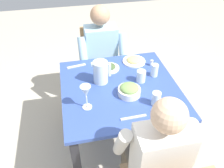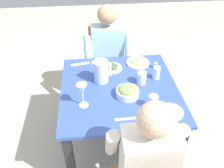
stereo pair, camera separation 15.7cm
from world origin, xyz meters
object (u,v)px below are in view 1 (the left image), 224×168
(dining_table, at_px, (120,98))
(water_glass_far_right, at_px, (156,99))
(water_glass_far_left, at_px, (141,76))
(salt_shaker, at_px, (152,63))
(chair_far, at_px, (100,61))
(water_glass_center, at_px, (155,70))
(diner_near, at_px, (153,152))
(plate_dolmas, at_px, (110,67))
(wine_glass, at_px, (86,92))
(salad_bowl, at_px, (129,90))
(water_pitcher, at_px, (101,72))
(plate_yoghurt, at_px, (174,106))
(diner_far, at_px, (103,59))
(plate_fries, at_px, (134,60))

(dining_table, height_order, water_glass_far_right, water_glass_far_right)
(water_glass_far_left, xyz_separation_m, salt_shaker, (0.17, 0.21, -0.02))
(chair_far, height_order, water_glass_center, chair_far)
(diner_near, relative_size, plate_dolmas, 6.74)
(dining_table, distance_m, water_glass_far_right, 0.37)
(wine_glass, bearing_deg, water_glass_center, 23.99)
(salad_bowl, relative_size, water_glass_far_right, 1.62)
(water_pitcher, bearing_deg, salad_bowl, -48.06)
(diner_near, distance_m, wine_glass, 0.60)
(dining_table, height_order, salt_shaker, salt_shaker)
(chair_far, relative_size, plate_yoghurt, 5.00)
(water_pitcher, relative_size, water_glass_center, 1.72)
(diner_far, xyz_separation_m, water_glass_far_left, (0.22, -0.55, 0.14))
(water_pitcher, xyz_separation_m, plate_fries, (0.35, 0.23, -0.08))
(water_glass_center, distance_m, water_glass_far_right, 0.36)
(wine_glass, xyz_separation_m, salt_shaker, (0.64, 0.43, -0.11))
(water_pitcher, bearing_deg, water_glass_center, -1.49)
(water_glass_far_left, bearing_deg, salt_shaker, 50.76)
(salad_bowl, xyz_separation_m, water_glass_center, (0.27, 0.20, 0.01))
(salad_bowl, bearing_deg, diner_far, 97.12)
(water_glass_center, distance_m, salt_shaker, 0.16)
(diner_far, height_order, water_glass_center, diner_far)
(diner_far, distance_m, water_pitcher, 0.53)
(water_glass_far_left, bearing_deg, dining_table, -167.78)
(water_pitcher, distance_m, water_glass_far_left, 0.33)
(chair_far, relative_size, salad_bowl, 4.93)
(plate_yoghurt, distance_m, plate_dolmas, 0.69)
(salt_shaker, bearing_deg, water_pitcher, -163.96)
(diner_near, bearing_deg, water_glass_center, 70.51)
(diner_far, bearing_deg, water_glass_center, -53.82)
(diner_near, distance_m, plate_yoghurt, 0.38)
(dining_table, height_order, chair_far, chair_far)
(plate_dolmas, relative_size, salt_shaker, 3.19)
(chair_far, relative_size, diner_far, 0.75)
(salad_bowl, height_order, plate_dolmas, salad_bowl)
(water_glass_far_left, bearing_deg, plate_fries, 84.57)
(chair_far, relative_size, wine_glass, 4.43)
(water_glass_far_right, relative_size, wine_glass, 0.55)
(plate_yoghurt, bearing_deg, water_glass_far_right, 150.55)
(plate_fries, relative_size, plate_yoghurt, 1.22)
(salt_shaker, bearing_deg, water_glass_far_right, -106.46)
(water_glass_far_left, bearing_deg, chair_far, 106.70)
(diner_near, relative_size, salad_bowl, 6.61)
(salad_bowl, relative_size, plate_dolmas, 1.02)
(water_glass_center, bearing_deg, water_glass_far_right, -108.37)
(water_glass_far_left, relative_size, salt_shaker, 1.89)
(dining_table, distance_m, plate_fries, 0.42)
(chair_far, distance_m, plate_yoghurt, 1.19)
(plate_yoghurt, xyz_separation_m, wine_glass, (-0.62, 0.14, 0.13))
(dining_table, bearing_deg, salt_shaker, 34.74)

